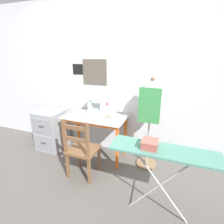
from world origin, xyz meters
The scene contains 13 objects.
ground_plane centered at (0.00, 0.00, 0.00)m, with size 14.00×14.00×0.00m, color #5B5651.
wall_back centered at (0.00, 0.59, 1.28)m, with size 10.00×0.07×2.55m.
sewing_table centered at (0.00, 0.25, 0.63)m, with size 1.02×0.52×0.73m.
sewing_machine centered at (0.03, 0.36, 0.88)m, with size 0.34×0.15×0.34m.
fabric_bowl centered at (-0.41, 0.19, 0.75)m, with size 0.12×0.12×0.04m.
scissors centered at (0.39, 0.19, 0.73)m, with size 0.14×0.11×0.01m.
thread_spool_near_machine centered at (0.22, 0.27, 0.75)m, with size 0.04×0.04×0.04m.
thread_spool_mid_table centered at (0.27, 0.27, 0.75)m, with size 0.03×0.03×0.04m.
wooden_chair centered at (0.06, -0.29, 0.42)m, with size 0.40×0.38×0.91m.
filing_cabinet centered at (-0.88, 0.23, 0.36)m, with size 0.46×0.50×0.72m.
dress_form centered at (0.89, 0.29, 1.00)m, with size 0.35×0.32×1.41m.
ironing_board centered at (1.16, -0.58, 0.78)m, with size 1.05×0.30×0.84m.
storage_box centered at (1.02, -0.59, 0.87)m, with size 0.16×0.17×0.08m.
Camera 1 is at (1.21, -2.14, 1.74)m, focal length 28.00 mm.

